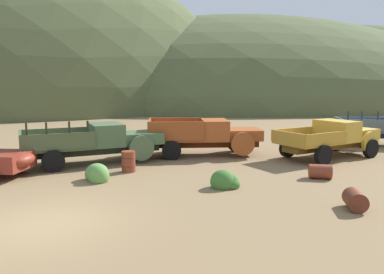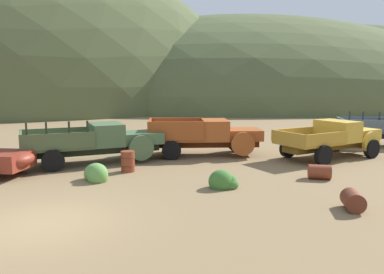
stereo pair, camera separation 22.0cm
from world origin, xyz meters
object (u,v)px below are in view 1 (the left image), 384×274
object	(u,v)px
truck_oxide_orange	(211,136)
oil_drum_tipped	(355,200)
truck_faded_yellow	(335,138)
oil_drum_foreground	(128,162)
truck_weathered_green	(103,142)
oil_drum_spare	(320,172)

from	to	relation	value
truck_oxide_orange	oil_drum_tipped	xyz separation A→B (m)	(2.19, -9.41, -0.73)
truck_oxide_orange	truck_faded_yellow	world-z (taller)	truck_oxide_orange
truck_oxide_orange	oil_drum_foreground	xyz separation A→B (m)	(-4.43, -3.09, -0.58)
truck_weathered_green	oil_drum_spare	xyz separation A→B (m)	(8.64, -4.88, -0.73)
oil_drum_foreground	oil_drum_spare	world-z (taller)	oil_drum_foreground
truck_faded_yellow	oil_drum_foreground	bearing A→B (deg)	167.78
oil_drum_foreground	oil_drum_spare	bearing A→B (deg)	-19.56
truck_faded_yellow	oil_drum_spare	world-z (taller)	truck_faded_yellow
oil_drum_foreground	oil_drum_tipped	distance (m)	9.16
truck_weathered_green	oil_drum_spare	size ratio (longest dim) A/B	6.69
truck_faded_yellow	oil_drum_tipped	xyz separation A→B (m)	(-4.03, -7.77, -0.70)
truck_faded_yellow	oil_drum_tipped	distance (m)	8.78
oil_drum_spare	oil_drum_foreground	bearing A→B (deg)	160.44
oil_drum_foreground	oil_drum_spare	size ratio (longest dim) A/B	0.89
oil_drum_spare	truck_faded_yellow	bearing A→B (deg)	52.77
oil_drum_foreground	truck_weathered_green	bearing A→B (deg)	116.99
oil_drum_foreground	truck_faded_yellow	bearing A→B (deg)	7.74
oil_drum_foreground	truck_oxide_orange	bearing A→B (deg)	34.92
truck_oxide_orange	oil_drum_foreground	distance (m)	5.43
truck_oxide_orange	truck_weathered_green	bearing A→B (deg)	-163.85
truck_weathered_green	oil_drum_spare	distance (m)	9.95
truck_weathered_green	truck_faded_yellow	world-z (taller)	truck_weathered_green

